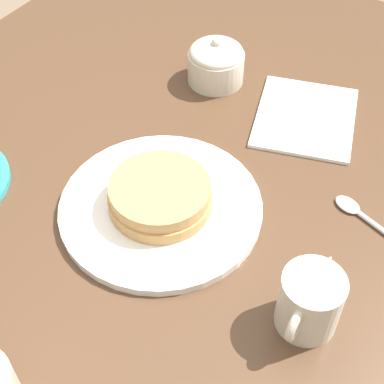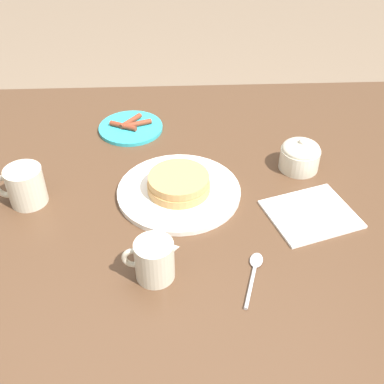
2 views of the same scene
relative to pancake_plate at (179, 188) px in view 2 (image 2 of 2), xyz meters
name	(u,v)px [view 2 (image 2 of 2)]	position (x,y,z in m)	size (l,w,h in m)	color
ground_plane	(170,377)	(0.04, -0.01, -0.79)	(8.00, 8.00, 0.00)	#7A6651
dining_table	(161,228)	(0.04, -0.01, -0.13)	(1.45, 1.04, 0.77)	#4C3321
pancake_plate	(179,188)	(0.00, 0.00, 0.00)	(0.27, 0.27, 0.05)	white
side_plate_bacon	(131,127)	(0.12, -0.28, -0.01)	(0.17, 0.17, 0.02)	#2DADBC
coffee_mug	(24,186)	(0.33, 0.01, 0.03)	(0.11, 0.08, 0.09)	beige
creamer_pitcher	(155,259)	(0.05, 0.24, 0.03)	(0.11, 0.07, 0.09)	beige
sugar_bowl	(300,155)	(-0.29, -0.09, 0.02)	(0.09, 0.09, 0.08)	beige
napkin	(311,214)	(-0.28, 0.08, -0.01)	(0.21, 0.20, 0.01)	white
spoon	(254,270)	(-0.13, 0.23, -0.01)	(0.06, 0.13, 0.01)	silver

